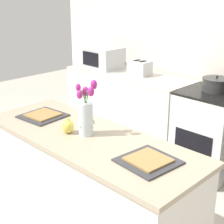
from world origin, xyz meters
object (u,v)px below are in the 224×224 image
(cooking_pot, at_px, (216,84))
(pear_figurine, at_px, (68,126))
(microwave, at_px, (103,57))
(flower_vase, at_px, (86,113))
(toaster, at_px, (140,68))
(plate_setting_left, at_px, (43,116))
(plate_setting_right, at_px, (148,161))
(stove_range, at_px, (208,133))

(cooking_pot, bearing_deg, pear_figurine, -97.97)
(pear_figurine, relative_size, microwave, 0.30)
(microwave, bearing_deg, cooking_pot, 2.16)
(cooking_pot, distance_m, microwave, 1.61)
(flower_vase, xyz_separation_m, microwave, (-1.48, 1.58, -0.01))
(toaster, relative_size, microwave, 0.58)
(plate_setting_left, distance_m, microwave, 1.86)
(plate_setting_right, bearing_deg, flower_vase, 178.50)
(toaster, bearing_deg, flower_vase, -61.59)
(plate_setting_right, height_order, toaster, toaster)
(flower_vase, xyz_separation_m, toaster, (-0.88, 1.62, -0.06))
(pear_figurine, xyz_separation_m, plate_setting_right, (0.70, 0.06, -0.05))
(stove_range, xyz_separation_m, plate_setting_left, (-0.66, -1.60, 0.45))
(stove_range, relative_size, plate_setting_right, 2.59)
(plate_setting_left, distance_m, plate_setting_right, 1.12)
(pear_figurine, bearing_deg, plate_setting_right, 5.04)
(pear_figurine, xyz_separation_m, microwave, (-1.36, 1.66, 0.09))
(plate_setting_left, height_order, cooking_pot, cooking_pot)
(stove_range, height_order, plate_setting_left, plate_setting_left)
(plate_setting_right, xyz_separation_m, toaster, (-1.47, 1.64, 0.09))
(stove_range, bearing_deg, flower_vase, -94.65)
(stove_range, relative_size, cooking_pot, 3.14)
(plate_setting_left, xyz_separation_m, plate_setting_right, (1.12, 0.00, 0.00))
(plate_setting_right, xyz_separation_m, microwave, (-2.07, 1.60, 0.14))
(flower_vase, relative_size, pear_figurine, 2.79)
(plate_setting_right, height_order, cooking_pot, cooking_pot)
(plate_setting_right, xyz_separation_m, cooking_pot, (-0.46, 1.66, 0.07))
(stove_range, bearing_deg, microwave, -179.98)
(microwave, bearing_deg, plate_setting_right, -37.72)
(stove_range, height_order, plate_setting_right, plate_setting_right)
(plate_setting_right, relative_size, toaster, 1.25)
(plate_setting_right, bearing_deg, toaster, 131.88)
(cooking_pot, bearing_deg, flower_vase, -94.42)
(plate_setting_right, relative_size, cooking_pot, 1.21)
(stove_range, distance_m, toaster, 1.14)
(plate_setting_left, bearing_deg, microwave, 120.58)
(plate_setting_left, xyz_separation_m, microwave, (-0.95, 1.60, 0.14))
(flower_vase, bearing_deg, toaster, 118.41)
(plate_setting_left, bearing_deg, pear_figurine, -8.45)
(flower_vase, xyz_separation_m, cooking_pot, (0.13, 1.64, -0.08))
(plate_setting_left, relative_size, cooking_pot, 1.21)
(plate_setting_left, bearing_deg, flower_vase, 1.66)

